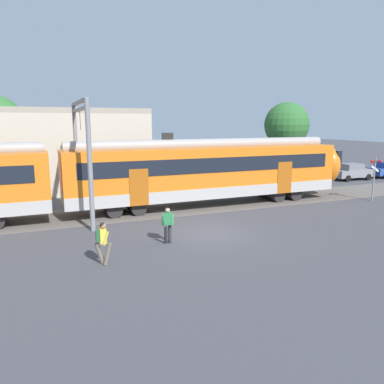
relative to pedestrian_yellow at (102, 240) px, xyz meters
name	(u,v)px	position (x,y,z in m)	size (l,w,h in m)	color
ground_plane	(209,233)	(5.48, 2.11, -0.99)	(160.00, 160.00, 0.00)	#424247
track_bed	(25,222)	(-2.92, 7.97, -0.98)	(80.00, 4.40, 0.01)	#605951
pedestrian_yellow	(102,240)	(0.00, 0.00, 0.00)	(0.63, 0.55, 1.67)	#6B6051
pedestrian_green	(168,222)	(3.13, 1.51, 0.00)	(0.63, 0.59, 1.67)	#28282D
parked_car_silver	(309,174)	(20.27, 12.65, -0.21)	(4.07, 1.89, 1.54)	#B7BABF
parked_car_grey	(352,172)	(25.31, 12.65, -0.21)	(4.02, 1.80, 1.54)	gray
catenary_gantry	(81,141)	(0.29, 7.97, 3.32)	(0.24, 6.64, 6.53)	gray
crossing_signal	(375,172)	(19.15, 4.72, 1.02)	(0.96, 0.22, 3.00)	gray
background_building	(37,151)	(-2.05, 16.78, 2.22)	(16.65, 5.00, 9.20)	beige
street_tree_right	(287,125)	(20.78, 16.92, 4.12)	(4.36, 4.36, 7.30)	brown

